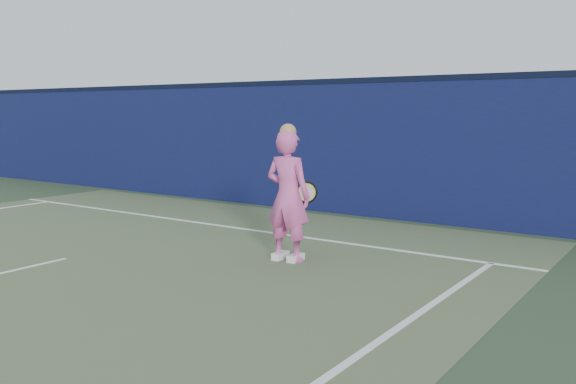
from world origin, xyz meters
The scene contains 4 objects.
backstop_wall centered at (0.00, 6.50, 1.25)m, with size 24.00×0.40×2.50m, color #0E113E.
wall_cap centered at (0.00, 6.50, 2.55)m, with size 24.00×0.42×0.10m, color black.
player centered at (2.50, 2.65, 0.88)m, with size 0.65×0.45×1.82m.
racket centered at (2.48, 3.09, 0.86)m, with size 0.58×0.15×0.31m.
Camera 1 is at (7.01, -3.89, 1.98)m, focal length 38.00 mm.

